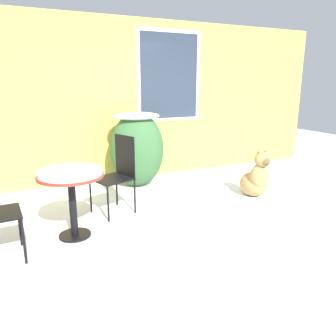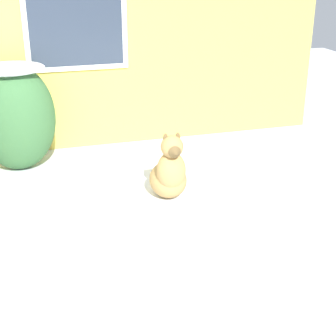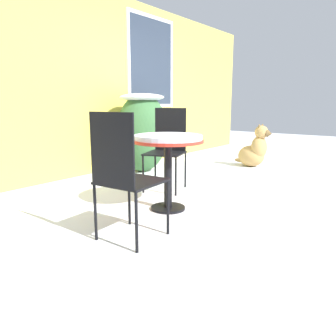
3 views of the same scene
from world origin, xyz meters
The scene contains 6 objects.
ground_plane centered at (0.00, 0.00, 0.00)m, with size 16.00×16.00×0.00m, color white.
house_wall centered at (0.05, 2.20, 1.43)m, with size 8.00×0.10×2.79m.
shrub_left centered at (-0.08, 1.65, 0.66)m, with size 0.91×0.76×1.25m.
patio_table centered at (-1.40, 0.13, 0.66)m, with size 0.73×0.73×0.78m.
patio_chair_near_table centered at (-0.72, 0.67, 0.57)m, with size 0.58×0.58×1.04m.
dog centered at (1.38, 0.36, 0.28)m, with size 0.41×0.68×0.75m.
Camera 1 is at (-1.86, -3.46, 1.71)m, focal length 35.00 mm.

